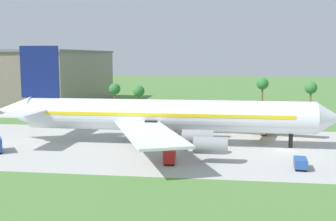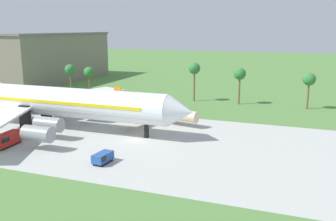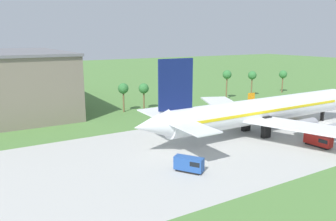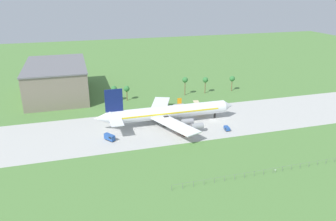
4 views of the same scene
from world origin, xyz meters
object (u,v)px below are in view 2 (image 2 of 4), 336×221
(terminal_building, at_px, (37,56))
(fuel_truck, at_px, (7,140))
(jet_airliner, at_px, (41,100))
(regional_aircraft, at_px, (152,111))
(baggage_tug, at_px, (102,158))

(terminal_building, bearing_deg, fuel_truck, -54.18)
(jet_airliner, relative_size, regional_aircraft, 3.02)
(regional_aircraft, height_order, baggage_tug, regional_aircraft)
(fuel_truck, xyz_separation_m, terminal_building, (-58.11, 80.51, 8.83))
(regional_aircraft, distance_m, baggage_tug, 30.05)
(fuel_truck, distance_m, terminal_building, 99.68)
(baggage_tug, height_order, fuel_truck, fuel_truck)
(jet_airliner, bearing_deg, fuel_truck, -76.28)
(terminal_building, bearing_deg, jet_airliner, -50.29)
(jet_airliner, height_order, baggage_tug, jet_airliner)
(jet_airliner, height_order, regional_aircraft, jet_airliner)
(regional_aircraft, distance_m, terminal_building, 93.15)
(jet_airliner, xyz_separation_m, fuel_truck, (3.64, -14.92, -4.71))
(baggage_tug, bearing_deg, terminal_building, 134.24)
(jet_airliner, relative_size, baggage_tug, 17.89)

